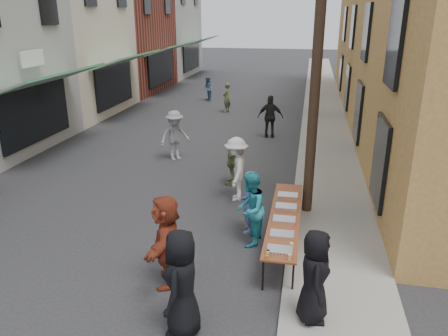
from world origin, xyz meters
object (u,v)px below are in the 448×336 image
at_px(utility_pole_mid, 316,27).
at_px(catering_tray_sausage, 280,250).
at_px(utility_pole_far, 316,22).
at_px(guest_front_a, 182,284).
at_px(utility_pole_near, 318,42).
at_px(serving_table, 285,217).
at_px(guest_front_c, 250,209).
at_px(server, 314,276).

distance_m(utility_pole_mid, catering_tray_sausage, 15.95).
bearing_deg(utility_pole_far, guest_front_a, -93.90).
height_order(utility_pole_near, catering_tray_sausage, utility_pole_near).
xyz_separation_m(serving_table, guest_front_a, (-1.49, -3.32, 0.25)).
height_order(guest_front_a, guest_front_c, guest_front_a).
xyz_separation_m(serving_table, guest_front_c, (-0.80, -0.09, 0.18)).
relative_size(utility_pole_far, guest_front_a, 4.69).
relative_size(utility_pole_near, guest_front_c, 5.04).
bearing_deg(utility_pole_mid, server, -89.47).
bearing_deg(guest_front_c, utility_pole_far, -177.42).
height_order(utility_pole_near, utility_pole_mid, same).
bearing_deg(utility_pole_mid, utility_pole_near, -90.00).
bearing_deg(server, guest_front_c, 24.65).
relative_size(catering_tray_sausage, guest_front_c, 0.28).
relative_size(utility_pole_mid, serving_table, 2.25).
height_order(utility_pole_near, server, utility_pole_near).
xyz_separation_m(utility_pole_near, server, (0.15, -4.53, -3.55)).
relative_size(utility_pole_far, guest_front_c, 5.04).
bearing_deg(server, serving_table, 9.01).
height_order(serving_table, server, server).
xyz_separation_m(utility_pole_far, serving_table, (-0.50, -25.86, -3.79)).
relative_size(guest_front_a, guest_front_c, 1.07).
xyz_separation_m(utility_pole_near, guest_front_c, (-1.30, -1.95, -3.61)).
height_order(utility_pole_near, guest_front_a, utility_pole_near).
distance_m(utility_pole_near, guest_front_a, 6.58).
bearing_deg(catering_tray_sausage, server, -57.42).
distance_m(utility_pole_far, server, 28.75).
bearing_deg(utility_pole_mid, guest_front_a, -96.60).
bearing_deg(guest_front_a, utility_pole_mid, 177.91).
relative_size(serving_table, guest_front_a, 2.08).
relative_size(serving_table, guest_front_c, 2.24).
distance_m(utility_pole_near, guest_front_c, 4.30).
bearing_deg(utility_pole_near, catering_tray_sausage, -98.12).
xyz_separation_m(guest_front_c, server, (1.45, -2.58, 0.06)).
relative_size(utility_pole_near, utility_pole_far, 1.00).
xyz_separation_m(guest_front_a, guest_front_c, (0.69, 3.23, -0.07)).
xyz_separation_m(utility_pole_near, catering_tray_sausage, (-0.50, -3.51, -3.71)).
bearing_deg(catering_tray_sausage, guest_front_a, -131.71).
xyz_separation_m(utility_pole_near, utility_pole_far, (0.00, 24.00, 0.00)).
relative_size(utility_pole_mid, guest_front_c, 5.04).
bearing_deg(guest_front_c, server, 34.81).
bearing_deg(utility_pole_far, catering_tray_sausage, -91.04).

